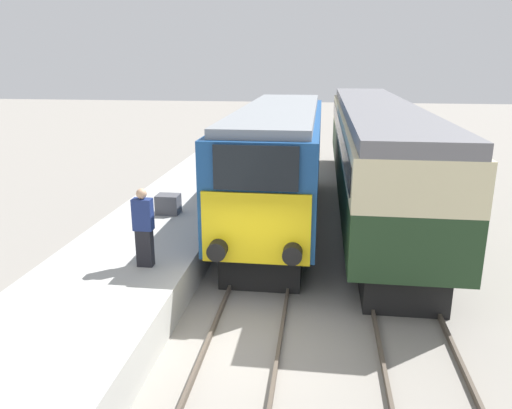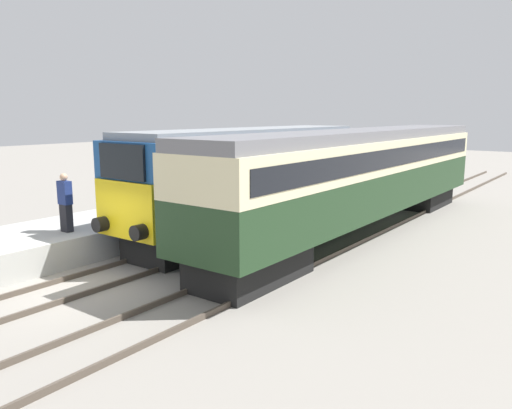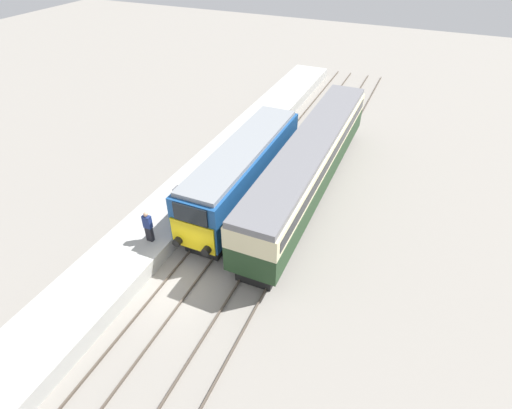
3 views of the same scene
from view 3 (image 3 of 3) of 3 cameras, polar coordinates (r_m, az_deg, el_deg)
ground_plane at (r=20.55m, az=-11.26°, el=-11.55°), size 120.00×120.00×0.00m
platform_left at (r=26.73m, az=-8.08°, el=3.01°), size 3.50×50.00×0.90m
rails_near_track at (r=23.50m, az=-4.72°, el=-3.24°), size 1.51×60.00×0.14m
rails_far_track at (r=22.42m, az=3.05°, el=-5.48°), size 1.50×60.00×0.14m
locomotive at (r=24.34m, az=-1.80°, el=4.66°), size 2.70×12.47×4.02m
passenger_carriage at (r=25.37m, az=7.79°, el=6.30°), size 2.75×18.73×3.98m
person_on_platform at (r=21.46m, az=-15.15°, el=-3.05°), size 0.44×0.26×1.85m
luggage_crate at (r=24.70m, az=-10.79°, el=1.68°), size 0.70×0.56×0.60m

